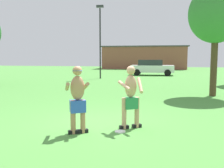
# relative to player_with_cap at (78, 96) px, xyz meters

# --- Properties ---
(ground_plane) EXTENTS (80.00, 80.00, 0.00)m
(ground_plane) POSITION_rel_player_with_cap_xyz_m (0.20, 1.09, -0.95)
(ground_plane) COLOR #4C8E3D
(player_with_cap) EXTENTS (0.74, 0.81, 1.73)m
(player_with_cap) POSITION_rel_player_with_cap_xyz_m (0.00, 0.00, 0.00)
(player_with_cap) COLOR black
(player_with_cap) RESTS_ON ground_plane
(player_in_green) EXTENTS (0.72, 0.76, 1.70)m
(player_in_green) POSITION_rel_player_with_cap_xyz_m (1.26, 0.72, -0.06)
(player_in_green) COLOR black
(player_in_green) RESTS_ON ground_plane
(frisbee) EXTENTS (0.28, 0.28, 0.03)m
(frisbee) POSITION_rel_player_with_cap_xyz_m (1.04, 0.30, -0.94)
(frisbee) COLOR white
(frisbee) RESTS_ON ground_plane
(car_white_near_post) EXTENTS (4.31, 2.05, 1.58)m
(car_white_near_post) POSITION_rel_player_with_cap_xyz_m (0.99, 20.46, -0.13)
(car_white_near_post) COLOR white
(car_white_near_post) RESTS_ON ground_plane
(lamp_post) EXTENTS (0.60, 0.24, 6.25)m
(lamp_post) POSITION_rel_player_with_cap_xyz_m (-3.25, 15.60, 2.83)
(lamp_post) COLOR black
(lamp_post) RESTS_ON ground_plane
(outbuilding_behind_lot) EXTENTS (12.91, 5.34, 3.48)m
(outbuilding_behind_lot) POSITION_rel_player_with_cap_xyz_m (-0.73, 34.16, 0.79)
(outbuilding_behind_lot) COLOR brown
(outbuilding_behind_lot) RESTS_ON ground_plane
(tree_left_field) EXTENTS (2.59, 2.59, 5.38)m
(tree_left_field) POSITION_rel_player_with_cap_xyz_m (4.53, 7.18, 2.98)
(tree_left_field) COLOR #4C3823
(tree_left_field) RESTS_ON ground_plane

